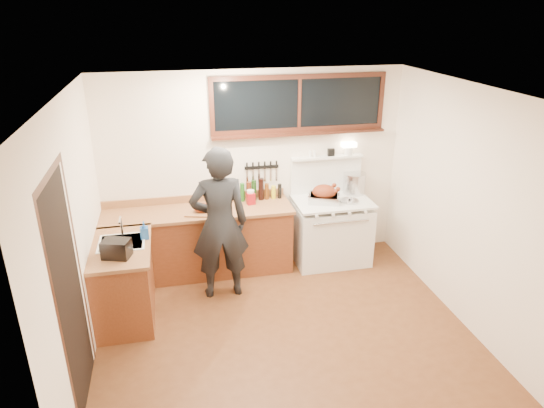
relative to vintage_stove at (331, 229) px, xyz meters
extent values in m
cube|color=#582E17|center=(-1.00, -1.41, -0.48)|extent=(4.00, 3.50, 0.02)
cube|color=white|center=(-1.00, 0.36, 0.83)|extent=(4.00, 0.05, 2.60)
cube|color=white|center=(-1.00, -3.19, 0.83)|extent=(4.00, 0.05, 2.60)
cube|color=white|center=(-3.03, -1.41, 0.83)|extent=(0.05, 3.50, 2.60)
cube|color=white|center=(1.02, -1.41, 0.83)|extent=(0.05, 3.50, 2.60)
cube|color=white|center=(-1.00, -1.41, 2.16)|extent=(4.00, 3.50, 0.05)
cube|color=#632E16|center=(-1.80, 0.04, -0.04)|extent=(2.40, 0.60, 0.86)
cube|color=#94603B|center=(-1.80, 0.03, 0.41)|extent=(2.44, 0.64, 0.04)
cube|color=#94603B|center=(-1.80, 0.32, 0.48)|extent=(2.40, 0.03, 0.10)
sphere|color=#B78C38|center=(-2.80, -0.24, 0.23)|extent=(0.03, 0.03, 0.03)
sphere|color=#B78C38|center=(-2.30, -0.24, 0.23)|extent=(0.03, 0.03, 0.03)
sphere|color=#B78C38|center=(-1.80, -0.24, 0.23)|extent=(0.03, 0.03, 0.03)
sphere|color=#B78C38|center=(-1.30, -0.24, 0.23)|extent=(0.03, 0.03, 0.03)
sphere|color=#B78C38|center=(-0.85, -0.24, 0.23)|extent=(0.03, 0.03, 0.03)
cube|color=#632E16|center=(-2.70, -0.79, -0.04)|extent=(0.60, 1.05, 0.86)
cube|color=#94603B|center=(-2.69, -0.79, 0.41)|extent=(0.64, 1.09, 0.04)
cube|color=white|center=(-2.68, -0.71, 0.37)|extent=(0.45, 0.40, 0.14)
cube|color=white|center=(-2.68, -0.71, 0.44)|extent=(0.50, 0.45, 0.01)
cylinder|color=silver|center=(-2.68, -0.53, 0.55)|extent=(0.02, 0.02, 0.24)
cylinder|color=silver|center=(-2.68, -0.61, 0.66)|extent=(0.02, 0.18, 0.02)
cube|color=white|center=(0.00, -0.01, -0.06)|extent=(1.00, 0.70, 0.82)
cube|color=white|center=(0.00, -0.01, 0.42)|extent=(1.02, 0.72, 0.03)
cube|color=white|center=(0.00, -0.35, 0.05)|extent=(0.88, 0.02, 0.46)
cylinder|color=silver|center=(0.00, -0.38, 0.27)|extent=(0.75, 0.02, 0.02)
cylinder|color=white|center=(-0.33, -0.37, 0.38)|extent=(0.04, 0.03, 0.04)
cylinder|color=white|center=(-0.11, -0.37, 0.38)|extent=(0.04, 0.03, 0.04)
cylinder|color=white|center=(0.11, -0.37, 0.38)|extent=(0.04, 0.03, 0.04)
cylinder|color=white|center=(0.33, -0.37, 0.38)|extent=(0.04, 0.03, 0.04)
cube|color=white|center=(0.00, 0.31, 0.68)|extent=(1.00, 0.05, 0.50)
cube|color=white|center=(0.00, 0.28, 0.95)|extent=(1.00, 0.12, 0.03)
cylinder|color=white|center=(0.30, 0.28, 1.02)|extent=(0.11, 0.11, 0.11)
cube|color=#FFE5B2|center=(0.30, 0.28, 1.10)|extent=(0.20, 0.10, 0.07)
cube|color=black|center=(0.05, 0.28, 1.01)|extent=(0.09, 0.05, 0.10)
cylinder|color=white|center=(-0.18, 0.28, 1.01)|extent=(0.04, 0.04, 0.09)
cylinder|color=white|center=(-0.24, 0.28, 1.01)|extent=(0.04, 0.04, 0.09)
cube|color=black|center=(-0.40, 0.32, 1.68)|extent=(2.20, 0.01, 0.62)
cube|color=black|center=(-0.40, 0.32, 2.02)|extent=(2.32, 0.04, 0.06)
cube|color=black|center=(-0.40, 0.32, 1.34)|extent=(2.32, 0.04, 0.06)
cube|color=black|center=(-1.53, 0.32, 1.68)|extent=(0.06, 0.04, 0.62)
cube|color=black|center=(0.73, 0.32, 1.68)|extent=(0.06, 0.04, 0.62)
cube|color=black|center=(-0.40, 0.32, 1.68)|extent=(0.04, 0.04, 0.62)
cube|color=black|center=(-0.40, 0.27, 1.30)|extent=(2.32, 0.13, 0.03)
cube|color=black|center=(-2.99, -1.96, 0.58)|extent=(0.01, 0.86, 2.10)
cube|color=black|center=(-2.99, -2.45, 0.58)|extent=(0.01, 0.07, 2.10)
cube|color=black|center=(-2.99, -1.48, 0.58)|extent=(0.01, 0.07, 2.10)
cube|color=black|center=(-2.99, -1.96, 1.67)|extent=(0.01, 1.04, 0.07)
cube|color=black|center=(-0.90, 0.33, 0.85)|extent=(0.46, 0.02, 0.04)
cube|color=silver|center=(-1.10, 0.31, 0.74)|extent=(0.02, 0.00, 0.18)
cube|color=black|center=(-1.10, 0.31, 0.88)|extent=(0.02, 0.02, 0.10)
cube|color=silver|center=(-1.02, 0.31, 0.74)|extent=(0.02, 0.00, 0.18)
cube|color=black|center=(-1.02, 0.31, 0.88)|extent=(0.02, 0.02, 0.10)
cube|color=silver|center=(-0.94, 0.31, 0.74)|extent=(0.02, 0.00, 0.18)
cube|color=black|center=(-0.94, 0.31, 0.88)|extent=(0.02, 0.02, 0.10)
cube|color=silver|center=(-0.86, 0.31, 0.74)|extent=(0.03, 0.00, 0.18)
cube|color=black|center=(-0.86, 0.31, 0.88)|extent=(0.02, 0.02, 0.10)
cube|color=silver|center=(-0.78, 0.31, 0.74)|extent=(0.03, 0.00, 0.18)
cube|color=black|center=(-0.78, 0.31, 0.88)|extent=(0.02, 0.02, 0.10)
cube|color=silver|center=(-0.70, 0.31, 0.74)|extent=(0.03, 0.00, 0.18)
cube|color=black|center=(-0.70, 0.31, 0.88)|extent=(0.02, 0.02, 0.10)
imported|color=black|center=(-1.58, -0.54, 0.47)|extent=(0.70, 0.46, 1.88)
imported|color=#2055A3|center=(-2.43, -0.65, 0.53)|extent=(0.09, 0.10, 0.20)
cube|color=black|center=(-2.70, -1.04, 0.53)|extent=(0.32, 0.26, 0.19)
cube|color=#94603B|center=(-1.75, -0.08, 0.44)|extent=(0.45, 0.38, 0.02)
ellipsoid|color=maroon|center=(-1.75, -0.08, 0.51)|extent=(0.24, 0.20, 0.12)
sphere|color=maroon|center=(-1.65, -0.03, 0.53)|extent=(0.05, 0.05, 0.05)
sphere|color=maroon|center=(-1.65, -0.13, 0.53)|extent=(0.05, 0.05, 0.05)
cube|color=silver|center=(-0.13, -0.04, 0.48)|extent=(0.48, 0.42, 0.10)
cube|color=#3F3F42|center=(-0.13, -0.04, 0.52)|extent=(0.42, 0.37, 0.03)
torus|color=silver|center=(-0.34, -0.04, 0.53)|extent=(0.05, 0.10, 0.10)
torus|color=silver|center=(0.08, -0.04, 0.53)|extent=(0.05, 0.10, 0.10)
ellipsoid|color=maroon|center=(-0.13, -0.04, 0.57)|extent=(0.37, 0.33, 0.20)
cylinder|color=maroon|center=(-0.03, -0.11, 0.59)|extent=(0.12, 0.08, 0.09)
sphere|color=maroon|center=(0.03, -0.11, 0.63)|extent=(0.06, 0.06, 0.06)
cylinder|color=maroon|center=(-0.03, 0.04, 0.59)|extent=(0.12, 0.08, 0.09)
sphere|color=maroon|center=(0.03, 0.04, 0.63)|extent=(0.06, 0.06, 0.06)
cylinder|color=silver|center=(0.38, 0.19, 0.58)|extent=(0.32, 0.32, 0.29)
cylinder|color=silver|center=(-0.02, 0.13, 0.48)|extent=(0.16, 0.16, 0.11)
cylinder|color=black|center=(-0.03, 0.25, 0.53)|extent=(0.03, 0.14, 0.02)
cylinder|color=silver|center=(0.20, -0.11, 0.44)|extent=(0.28, 0.28, 0.02)
sphere|color=black|center=(0.20, -0.11, 0.46)|extent=(0.03, 0.03, 0.03)
cube|color=maroon|center=(-1.09, 0.09, 0.51)|extent=(0.11, 0.10, 0.15)
cylinder|color=white|center=(-1.09, 0.12, 0.52)|extent=(0.13, 0.13, 0.18)
cylinder|color=black|center=(-1.18, 0.22, 0.56)|extent=(0.06, 0.06, 0.25)
cylinder|color=black|center=(-1.10, 0.22, 0.56)|extent=(0.07, 0.07, 0.26)
cylinder|color=black|center=(-1.03, 0.22, 0.57)|extent=(0.06, 0.06, 0.28)
cylinder|color=black|center=(-0.93, 0.22, 0.58)|extent=(0.07, 0.07, 0.30)
cylinder|color=black|center=(-0.85, 0.22, 0.54)|extent=(0.06, 0.06, 0.22)
cylinder|color=black|center=(-0.76, 0.22, 0.52)|extent=(0.06, 0.06, 0.18)
cylinder|color=black|center=(-0.68, 0.22, 0.53)|extent=(0.05, 0.05, 0.20)
camera|label=1|loc=(-2.07, -5.72, 2.86)|focal=32.00mm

